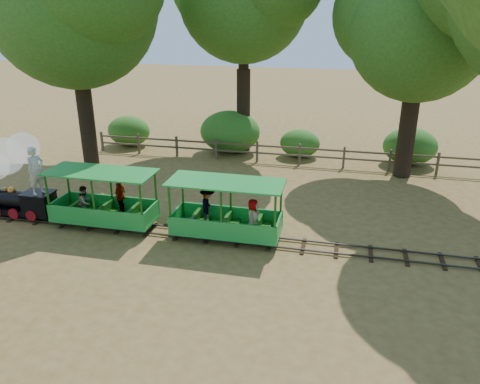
% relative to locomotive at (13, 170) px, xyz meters
% --- Properties ---
extents(ground, '(90.00, 90.00, 0.00)m').
position_rel_locomotive_xyz_m(ground, '(7.88, -0.07, -1.73)').
color(ground, '#A17E45').
rests_on(ground, ground).
extents(track, '(22.00, 1.00, 0.10)m').
position_rel_locomotive_xyz_m(track, '(7.88, -0.07, -1.66)').
color(track, '#3F3D3A').
rests_on(track, ground).
extents(locomotive, '(2.68, 1.26, 3.08)m').
position_rel_locomotive_xyz_m(locomotive, '(0.00, 0.00, 0.00)').
color(locomotive, black).
rests_on(locomotive, ground).
extents(carriage_front, '(3.54, 1.47, 1.84)m').
position_rel_locomotive_xyz_m(carriage_front, '(3.29, -0.04, -0.95)').
color(carriage_front, green).
rests_on(carriage_front, track).
extents(carriage_rear, '(3.54, 1.44, 1.84)m').
position_rel_locomotive_xyz_m(carriage_rear, '(7.41, -0.05, -0.92)').
color(carriage_rear, green).
rests_on(carriage_rear, track).
extents(oak_ne, '(6.96, 6.12, 8.78)m').
position_rel_locomotive_xyz_m(oak_ne, '(13.36, 7.51, 4.54)').
color(oak_ne, '#2D2116').
rests_on(oak_ne, ground).
extents(fence, '(18.10, 0.10, 1.00)m').
position_rel_locomotive_xyz_m(fence, '(7.88, 7.93, -1.15)').
color(fence, brown).
rests_on(fence, ground).
extents(shrub_west, '(2.26, 1.74, 1.56)m').
position_rel_locomotive_xyz_m(shrub_west, '(-0.25, 9.23, -0.94)').
color(shrub_west, '#2D6B1E').
rests_on(shrub_west, ground).
extents(shrub_mid_w, '(3.02, 2.32, 2.09)m').
position_rel_locomotive_xyz_m(shrub_mid_w, '(5.24, 9.23, -0.68)').
color(shrub_mid_w, '#2D6B1E').
rests_on(shrub_mid_w, ground).
extents(shrub_mid_e, '(1.94, 1.49, 1.34)m').
position_rel_locomotive_xyz_m(shrub_mid_e, '(8.74, 9.23, -1.05)').
color(shrub_mid_e, '#2D6B1E').
rests_on(shrub_mid_e, ground).
extents(shrub_east, '(2.45, 1.89, 1.70)m').
position_rel_locomotive_xyz_m(shrub_east, '(13.83, 9.23, -0.88)').
color(shrub_east, '#2D6B1E').
rests_on(shrub_east, ground).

